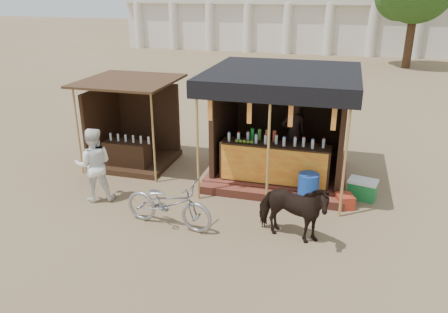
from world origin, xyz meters
name	(u,v)px	position (x,y,z in m)	size (l,w,h in m)	color
ground	(203,236)	(0.00, 0.00, 0.00)	(120.00, 120.00, 0.00)	#846B4C
main_stall	(281,139)	(1.02, 3.36, 1.03)	(3.60, 3.61, 2.78)	brown
secondary_stall	(130,133)	(-3.17, 3.24, 0.85)	(2.40, 2.40, 2.38)	#372014
cow	(292,211)	(1.70, 0.35, 0.62)	(0.67, 1.47, 1.24)	black
motorbike	(168,203)	(-0.79, 0.21, 0.51)	(0.68, 1.94, 1.02)	#95959D
bystander	(94,165)	(-2.87, 0.89, 0.87)	(0.84, 0.66, 1.73)	white
blue_barrel	(308,189)	(1.87, 2.00, 0.36)	(0.47, 0.47, 0.72)	#1746B1
red_crate	(345,201)	(2.69, 2.00, 0.15)	(0.36, 0.39, 0.31)	#9F2E1A
cooler	(362,189)	(3.07, 2.60, 0.23)	(0.72, 0.57, 0.46)	#1B7B35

